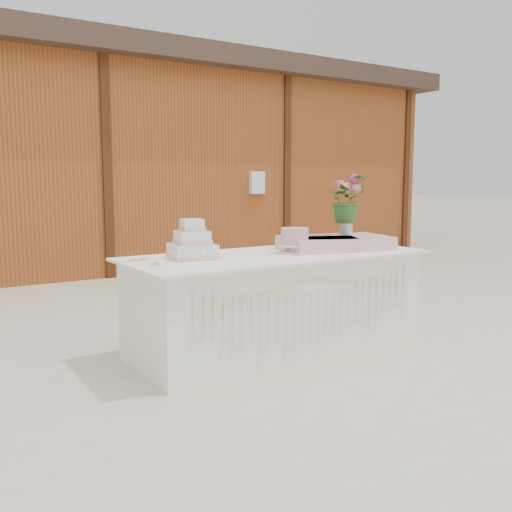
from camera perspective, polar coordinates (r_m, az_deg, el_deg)
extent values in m
plane|color=beige|center=(4.62, 2.05, -9.30)|extent=(80.00, 80.00, 0.00)
cube|color=brown|center=(9.95, -18.39, 8.14)|extent=(12.00, 4.00, 3.00)
cube|color=#392820|center=(10.11, -18.80, 17.52)|extent=(12.60, 4.60, 0.30)
cube|color=white|center=(4.53, 2.08, -4.76)|extent=(2.28, 0.88, 0.75)
cube|color=white|center=(4.46, 2.10, 0.08)|extent=(2.40, 1.00, 0.02)
cube|color=white|center=(4.22, -6.38, 0.47)|extent=(0.36, 0.36, 0.11)
cube|color=#EFB697|center=(4.22, -6.37, 0.04)|extent=(0.37, 0.37, 0.02)
cube|color=white|center=(4.21, -6.40, 1.85)|extent=(0.26, 0.26, 0.10)
cube|color=#EFB697|center=(4.21, -6.39, 1.48)|extent=(0.27, 0.27, 0.02)
cube|color=white|center=(4.20, -6.42, 3.11)|extent=(0.17, 0.17, 0.09)
cube|color=#EFB697|center=(4.20, -6.41, 2.80)|extent=(0.18, 0.18, 0.02)
cylinder|color=white|center=(4.52, 3.88, 0.39)|extent=(0.24, 0.24, 0.01)
cylinder|color=white|center=(4.52, 3.88, 0.76)|extent=(0.07, 0.07, 0.04)
cylinder|color=white|center=(4.51, 3.89, 1.12)|extent=(0.28, 0.28, 0.01)
cylinder|color=#CC9493|center=(4.51, 3.89, 2.01)|extent=(0.22, 0.22, 0.13)
cube|color=beige|center=(4.78, 7.93, 1.31)|extent=(0.96, 0.69, 0.11)
cylinder|color=silver|center=(4.90, 8.98, 2.99)|extent=(0.11, 0.11, 0.15)
imported|color=#2E5A24|center=(4.88, 9.05, 6.22)|extent=(0.38, 0.33, 0.40)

